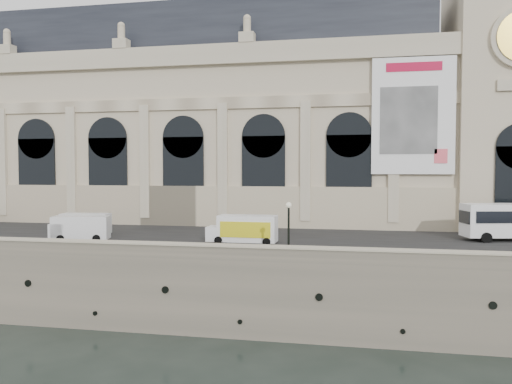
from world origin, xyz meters
TOP-DOWN VIEW (x-y plane):
  - ground at (0.00, 0.00)m, footprint 260.00×260.00m
  - quay at (0.00, 35.00)m, footprint 160.00×70.00m
  - street at (0.00, 14.00)m, footprint 160.00×24.00m
  - parapet at (0.00, 0.60)m, footprint 160.00×1.40m
  - museum at (-5.98, 30.86)m, footprint 69.00×18.70m
  - clock_pavilion at (34.00, 27.93)m, footprint 13.00×14.72m
  - van_b at (-10.07, 7.82)m, footprint 5.86×3.41m
  - van_c at (-11.88, 11.92)m, footprint 5.43×2.65m
  - box_truck at (6.24, 9.41)m, footprint 6.67×2.45m
  - lamp_right at (11.50, 1.70)m, footprint 0.46×0.46m

SIDE VIEW (x-z plane):
  - ground at x=0.00m, z-range 0.00..0.00m
  - quay at x=0.00m, z-range 0.00..6.00m
  - street at x=0.00m, z-range 6.00..6.06m
  - parapet at x=0.00m, z-range 6.01..7.22m
  - van_c at x=-11.88m, z-range 6.03..8.35m
  - van_b at x=-10.07m, z-range 6.03..8.48m
  - box_truck at x=6.24m, z-range 6.01..8.68m
  - lamp_right at x=11.50m, z-range 5.99..10.48m
  - museum at x=-5.98m, z-range 5.17..34.27m
  - clock_pavilion at x=34.00m, z-range 5.07..41.77m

